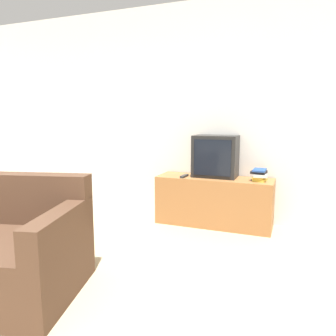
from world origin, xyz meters
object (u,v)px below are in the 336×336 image
(tv_stand, at_px, (214,201))
(book_stack, at_px, (259,175))
(television, at_px, (215,156))
(remote_on_stand, at_px, (184,176))

(tv_stand, distance_m, book_stack, 0.61)
(television, xyz_separation_m, remote_on_stand, (-0.33, -0.15, -0.23))
(tv_stand, distance_m, remote_on_stand, 0.46)
(tv_stand, relative_size, remote_on_stand, 7.35)
(television, relative_size, remote_on_stand, 2.78)
(tv_stand, xyz_separation_m, remote_on_stand, (-0.33, -0.10, 0.29))
(remote_on_stand, bearing_deg, tv_stand, 16.55)
(book_stack, distance_m, remote_on_stand, 0.84)
(remote_on_stand, bearing_deg, television, 24.84)
(tv_stand, relative_size, television, 2.64)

